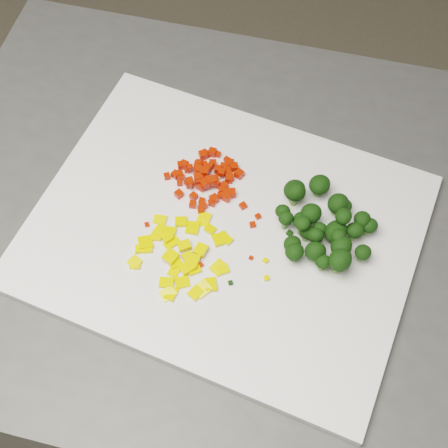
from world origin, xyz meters
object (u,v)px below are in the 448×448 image
(cutting_board, at_px, (224,230))
(broccoli_pile, at_px, (319,223))
(counter_block, at_px, (253,339))
(carrot_pile, at_px, (204,173))
(pepper_pile, at_px, (180,249))

(cutting_board, xyz_separation_m, broccoli_pile, (0.11, 0.02, 0.04))
(cutting_board, relative_size, broccoli_pile, 3.75)
(broccoli_pile, bearing_deg, cutting_board, -168.19)
(counter_block, distance_m, broccoli_pile, 0.50)
(cutting_board, distance_m, carrot_pile, 0.08)
(pepper_pile, bearing_deg, cutting_board, 48.38)
(pepper_pile, bearing_deg, counter_block, 39.70)
(cutting_board, relative_size, carrot_pile, 4.50)
(counter_block, xyz_separation_m, pepper_pile, (-0.09, -0.08, 0.47))
(broccoli_pile, bearing_deg, counter_block, 176.27)
(counter_block, xyz_separation_m, cutting_board, (-0.05, -0.03, 0.46))
(counter_block, relative_size, carrot_pile, 8.77)
(cutting_board, distance_m, pepper_pile, 0.07)
(counter_block, bearing_deg, carrot_pile, 159.43)
(counter_block, height_order, pepper_pile, pepper_pile)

